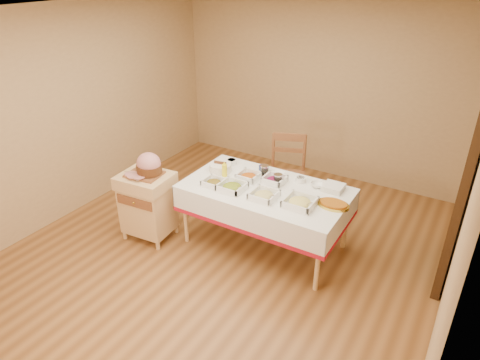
% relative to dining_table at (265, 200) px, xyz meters
% --- Properties ---
extents(room_shell, '(5.00, 5.00, 5.00)m').
position_rel_dining_table_xyz_m(room_shell, '(-0.30, -0.30, 0.70)').
color(room_shell, brown).
rests_on(room_shell, ground).
extents(doorway, '(0.09, 1.10, 2.20)m').
position_rel_dining_table_xyz_m(doorway, '(1.90, 0.60, 0.51)').
color(doorway, black).
rests_on(doorway, ground).
extents(dining_table, '(1.82, 1.02, 0.76)m').
position_rel_dining_table_xyz_m(dining_table, '(0.00, 0.00, 0.00)').
color(dining_table, '#E2B77C').
rests_on(dining_table, ground).
extents(butcher_cart, '(0.62, 0.53, 0.82)m').
position_rel_dining_table_xyz_m(butcher_cart, '(-1.27, -0.55, -0.13)').
color(butcher_cart, '#E2B77C').
rests_on(butcher_cart, ground).
extents(dining_chair, '(0.60, 0.59, 1.04)m').
position_rel_dining_table_xyz_m(dining_chair, '(-0.12, 0.83, -0.06)').
color(dining_chair, brown).
rests_on(dining_chair, ground).
extents(ham_on_board, '(0.41, 0.39, 0.27)m').
position_rel_dining_table_xyz_m(ham_on_board, '(-1.23, -0.52, 0.34)').
color(ham_on_board, brown).
rests_on(ham_on_board, butcher_cart).
extents(serving_dish_a, '(0.22, 0.22, 0.10)m').
position_rel_dining_table_xyz_m(serving_dish_a, '(-0.53, -0.24, 0.19)').
color(serving_dish_a, white).
rests_on(serving_dish_a, dining_table).
extents(serving_dish_b, '(0.27, 0.27, 0.11)m').
position_rel_dining_table_xyz_m(serving_dish_b, '(-0.29, -0.23, 0.20)').
color(serving_dish_b, white).
rests_on(serving_dish_b, dining_table).
extents(serving_dish_c, '(0.27, 0.27, 0.11)m').
position_rel_dining_table_xyz_m(serving_dish_c, '(0.09, -0.22, 0.20)').
color(serving_dish_c, white).
rests_on(serving_dish_c, dining_table).
extents(serving_dish_d, '(0.30, 0.30, 0.11)m').
position_rel_dining_table_xyz_m(serving_dish_d, '(0.48, -0.16, 0.20)').
color(serving_dish_d, white).
rests_on(serving_dish_d, dining_table).
extents(serving_dish_e, '(0.25, 0.24, 0.11)m').
position_rel_dining_table_xyz_m(serving_dish_e, '(-0.27, 0.08, 0.20)').
color(serving_dish_e, white).
rests_on(serving_dish_e, dining_table).
extents(serving_dish_f, '(0.25, 0.24, 0.11)m').
position_rel_dining_table_xyz_m(serving_dish_f, '(0.03, 0.16, 0.20)').
color(serving_dish_f, white).
rests_on(serving_dish_f, dining_table).
extents(small_bowl_left, '(0.13, 0.13, 0.06)m').
position_rel_dining_table_xyz_m(small_bowl_left, '(-0.65, 0.33, 0.19)').
color(small_bowl_left, white).
rests_on(small_bowl_left, dining_table).
extents(small_bowl_mid, '(0.12, 0.12, 0.05)m').
position_rel_dining_table_xyz_m(small_bowl_mid, '(-0.23, 0.39, 0.19)').
color(small_bowl_mid, navy).
rests_on(small_bowl_mid, dining_table).
extents(small_bowl_right, '(0.12, 0.12, 0.06)m').
position_rel_dining_table_xyz_m(small_bowl_right, '(0.27, 0.33, 0.19)').
color(small_bowl_right, white).
rests_on(small_bowl_right, dining_table).
extents(bowl_white_imported, '(0.18, 0.18, 0.04)m').
position_rel_dining_table_xyz_m(bowl_white_imported, '(-0.02, 0.33, 0.18)').
color(bowl_white_imported, white).
rests_on(bowl_white_imported, dining_table).
extents(bowl_small_imported, '(0.20, 0.20, 0.05)m').
position_rel_dining_table_xyz_m(bowl_small_imported, '(0.48, 0.31, 0.19)').
color(bowl_small_imported, white).
rests_on(bowl_small_imported, dining_table).
extents(preserve_jar_left, '(0.10, 0.10, 0.12)m').
position_rel_dining_table_xyz_m(preserve_jar_left, '(-0.16, 0.27, 0.22)').
color(preserve_jar_left, silver).
rests_on(preserve_jar_left, dining_table).
extents(preserve_jar_right, '(0.10, 0.10, 0.12)m').
position_rel_dining_table_xyz_m(preserve_jar_right, '(0.08, 0.14, 0.22)').
color(preserve_jar_right, silver).
rests_on(preserve_jar_right, dining_table).
extents(mustard_bottle, '(0.06, 0.06, 0.19)m').
position_rel_dining_table_xyz_m(mustard_bottle, '(-0.54, 0.00, 0.24)').
color(mustard_bottle, yellow).
rests_on(mustard_bottle, dining_table).
extents(bread_basket, '(0.26, 0.26, 0.11)m').
position_rel_dining_table_xyz_m(bread_basket, '(-0.66, 0.09, 0.21)').
color(bread_basket, white).
rests_on(bread_basket, dining_table).
extents(plate_stack, '(0.21, 0.21, 0.06)m').
position_rel_dining_table_xyz_m(plate_stack, '(0.66, 0.33, 0.19)').
color(plate_stack, white).
rests_on(plate_stack, dining_table).
extents(brass_platter, '(0.33, 0.24, 0.04)m').
position_rel_dining_table_xyz_m(brass_platter, '(0.78, 0.01, 0.18)').
color(brass_platter, gold).
rests_on(brass_platter, dining_table).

